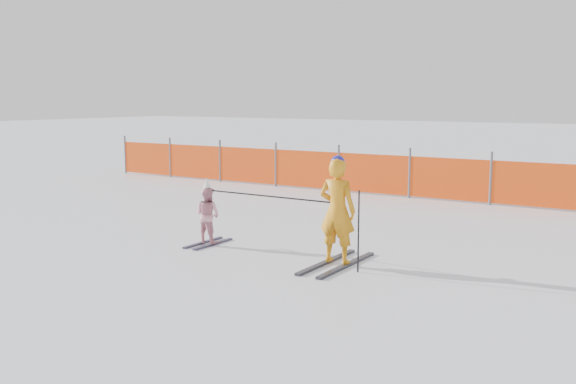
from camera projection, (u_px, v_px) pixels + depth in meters
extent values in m
plane|color=white|center=(271.00, 260.00, 9.85)|extent=(120.00, 120.00, 0.00)
cube|color=black|center=(327.00, 262.00, 9.67)|extent=(0.09, 1.71, 0.04)
cube|color=black|center=(347.00, 265.00, 9.49)|extent=(0.09, 1.71, 0.04)
imported|color=orange|center=(337.00, 211.00, 9.47)|extent=(0.59, 0.40, 1.56)
sphere|color=#1E1B98|center=(338.00, 162.00, 9.36)|extent=(0.21, 0.21, 0.21)
cube|color=black|center=(203.00, 243.00, 11.00)|extent=(0.09, 0.99, 0.03)
cube|color=black|center=(213.00, 244.00, 10.88)|extent=(0.09, 0.99, 0.03)
imported|color=pink|center=(208.00, 215.00, 10.87)|extent=(0.47, 0.36, 0.96)
cone|color=white|center=(207.00, 185.00, 10.80)|extent=(0.19, 0.19, 0.24)
cylinder|color=black|center=(358.00, 232.00, 9.09)|extent=(0.02, 0.02, 1.19)
cylinder|color=black|center=(268.00, 196.00, 10.13)|extent=(2.25, 0.05, 0.02)
cylinder|color=#595960|center=(125.00, 155.00, 21.27)|extent=(0.06, 0.06, 1.25)
cylinder|color=#595960|center=(170.00, 157.00, 20.20)|extent=(0.06, 0.06, 1.25)
cylinder|color=#595960|center=(220.00, 161.00, 19.14)|extent=(0.06, 0.06, 1.25)
cylinder|color=#595960|center=(276.00, 164.00, 18.08)|extent=(0.06, 0.06, 1.25)
cylinder|color=#595960|center=(339.00, 168.00, 17.02)|extent=(0.06, 0.06, 1.25)
cylinder|color=#595960|center=(410.00, 173.00, 15.95)|extent=(0.06, 0.06, 1.25)
cylinder|color=#595960|center=(491.00, 178.00, 14.89)|extent=(0.06, 0.06, 1.25)
cube|color=#F9480D|center=(313.00, 170.00, 17.45)|extent=(14.42, 0.03, 1.00)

